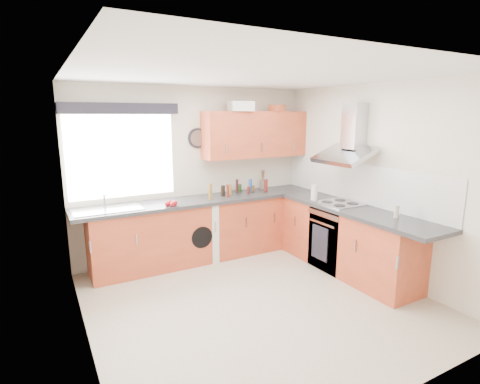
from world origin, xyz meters
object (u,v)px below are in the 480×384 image
oven (338,238)px  extractor_hood (349,140)px  upper_cabinets (255,134)px  washing_machine (194,232)px

oven → extractor_hood: 1.35m
oven → upper_cabinets: 1.99m
upper_cabinets → washing_machine: (-1.10, -0.10, -1.37)m
extractor_hood → upper_cabinets: 1.48m
oven → washing_machine: bearing=143.5°
washing_machine → extractor_hood: bearing=-28.8°
extractor_hood → washing_machine: extractor_hood is taller
oven → washing_machine: size_ratio=0.99×
oven → extractor_hood: size_ratio=1.09×
extractor_hood → washing_machine: size_ratio=0.91×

